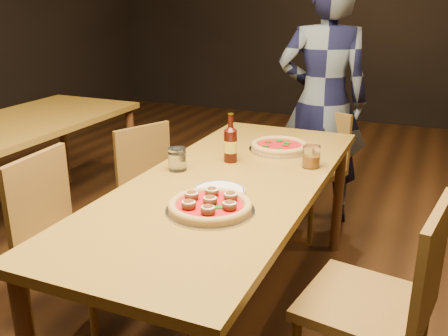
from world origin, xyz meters
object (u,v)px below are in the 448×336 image
at_px(table_main, 228,194).
at_px(beer_bottle, 231,145).
at_px(water_glass, 177,159).
at_px(chair_end, 307,171).
at_px(chair_main_e, 365,302).
at_px(pizza_meatball, 210,205).
at_px(chair_main_nw, 78,243).
at_px(amber_glass, 311,156).
at_px(table_left, 1,138).
at_px(diner, 323,102).
at_px(plate_stack, 219,192).
at_px(pizza_margherita, 279,146).
at_px(chair_main_sw, 162,193).

relative_size(table_main, beer_bottle, 8.32).
bearing_deg(water_glass, chair_end, 72.80).
height_order(chair_main_e, pizza_meatball, chair_main_e).
bearing_deg(chair_main_nw, amber_glass, -59.42).
bearing_deg(amber_glass, table_left, -179.55).
bearing_deg(water_glass, diner, 74.45).
xyz_separation_m(plate_stack, amber_glass, (0.27, 0.50, 0.04)).
relative_size(table_left, amber_glass, 18.64).
distance_m(chair_end, water_glass, 1.26).
xyz_separation_m(pizza_margherita, water_glass, (-0.35, -0.50, 0.03)).
height_order(beer_bottle, water_glass, beer_bottle).
distance_m(plate_stack, amber_glass, 0.56).
height_order(chair_main_nw, beer_bottle, beer_bottle).
bearing_deg(beer_bottle, diner, 80.27).
relative_size(pizza_margherita, beer_bottle, 1.36).
distance_m(beer_bottle, diner, 1.17).
distance_m(chair_main_nw, chair_end, 1.64).
relative_size(table_left, chair_main_e, 2.15).
height_order(chair_end, pizza_margherita, chair_end).
bearing_deg(table_left, chair_end, 25.92).
xyz_separation_m(chair_main_nw, plate_stack, (0.66, 0.13, 0.31)).
relative_size(chair_end, plate_stack, 3.92).
xyz_separation_m(table_main, chair_main_nw, (-0.63, -0.31, -0.23)).
bearing_deg(plate_stack, chair_main_e, -10.31).
relative_size(chair_end, water_glass, 7.84).
relative_size(table_main, pizza_meatball, 5.77).
xyz_separation_m(table_main, table_left, (-1.70, 0.30, 0.00)).
distance_m(chair_main_e, diner, 1.82).
xyz_separation_m(table_main, plate_stack, (0.03, -0.18, 0.08)).
height_order(table_left, amber_glass, amber_glass).
bearing_deg(plate_stack, table_left, 164.54).
distance_m(table_left, water_glass, 1.46).
bearing_deg(chair_end, chair_main_nw, -93.97).
height_order(table_left, water_glass, water_glass).
bearing_deg(chair_main_e, table_main, -104.78).
distance_m(chair_main_sw, water_glass, 0.68).
xyz_separation_m(table_main, chair_end, (0.08, 1.17, -0.26)).
relative_size(beer_bottle, amber_glass, 2.24).
relative_size(table_main, plate_stack, 9.29).
bearing_deg(pizza_meatball, beer_bottle, 105.25).
bearing_deg(beer_bottle, amber_glass, 11.41).
height_order(beer_bottle, amber_glass, beer_bottle).
bearing_deg(chair_main_sw, chair_main_e, -96.02).
relative_size(chair_end, pizza_margherita, 2.58).
height_order(table_left, plate_stack, plate_stack).
relative_size(table_left, pizza_margherita, 6.12).
bearing_deg(chair_main_nw, pizza_meatball, -96.66).
height_order(chair_main_e, amber_glass, chair_main_e).
relative_size(beer_bottle, diner, 0.14).
bearing_deg(chair_main_e, beer_bottle, -116.03).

